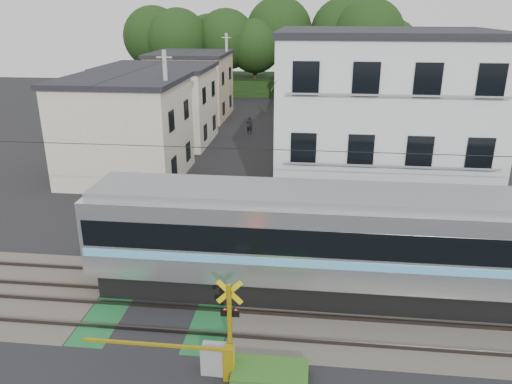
# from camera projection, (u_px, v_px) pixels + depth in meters

# --- Properties ---
(ground) EXTENTS (120.00, 120.00, 0.00)m
(ground) POSITION_uv_depth(u_px,v_px,m) (167.00, 300.00, 18.56)
(ground) COLOR black
(track_bed) EXTENTS (120.00, 120.00, 0.14)m
(track_bed) POSITION_uv_depth(u_px,v_px,m) (167.00, 300.00, 18.54)
(track_bed) COLOR #47423A
(track_bed) RESTS_ON ground
(commuter_train) EXTENTS (19.98, 3.15, 4.15)m
(commuter_train) POSITION_uv_depth(u_px,v_px,m) (360.00, 242.00, 18.17)
(commuter_train) COLOR black
(commuter_train) RESTS_ON ground
(crossing_signal_near) EXTENTS (4.74, 0.65, 3.09)m
(crossing_signal_near) POSITION_uv_depth(u_px,v_px,m) (216.00, 353.00, 14.63)
(crossing_signal_near) COLOR yellow
(crossing_signal_near) RESTS_ON ground
(crossing_signal_far) EXTENTS (4.74, 0.65, 3.09)m
(crossing_signal_far) POSITION_uv_depth(u_px,v_px,m) (132.00, 238.00, 21.99)
(crossing_signal_far) COLOR yellow
(crossing_signal_far) RESTS_ON ground
(apartment_block) EXTENTS (10.20, 8.36, 9.30)m
(apartment_block) POSITION_uv_depth(u_px,v_px,m) (380.00, 127.00, 24.89)
(apartment_block) COLOR silver
(apartment_block) RESTS_ON ground
(houses_row) EXTENTS (22.07, 31.35, 6.80)m
(houses_row) POSITION_uv_depth(u_px,v_px,m) (254.00, 97.00, 41.57)
(houses_row) COLOR beige
(houses_row) RESTS_ON ground
(tree_hill) EXTENTS (40.00, 13.51, 11.72)m
(tree_hill) POSITION_uv_depth(u_px,v_px,m) (274.00, 46.00, 61.22)
(tree_hill) COLOR black
(tree_hill) RESTS_ON ground
(catenary) EXTENTS (60.00, 5.04, 7.00)m
(catenary) POSITION_uv_depth(u_px,v_px,m) (335.00, 216.00, 16.67)
(catenary) COLOR #2D2D33
(catenary) RESTS_ON ground
(utility_poles) EXTENTS (7.90, 42.00, 8.00)m
(utility_poles) POSITION_uv_depth(u_px,v_px,m) (233.00, 93.00, 38.71)
(utility_poles) COLOR #A5A5A0
(utility_poles) RESTS_ON ground
(pedestrian) EXTENTS (0.59, 0.42, 1.55)m
(pedestrian) POSITION_uv_depth(u_px,v_px,m) (249.00, 125.00, 42.94)
(pedestrian) COLOR #2F2B36
(pedestrian) RESTS_ON ground
(weed_patches) EXTENTS (10.25, 8.80, 0.40)m
(weed_patches) POSITION_uv_depth(u_px,v_px,m) (212.00, 300.00, 18.22)
(weed_patches) COLOR #2D5E1E
(weed_patches) RESTS_ON ground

